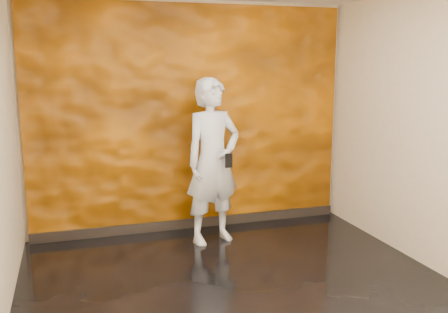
{
  "coord_description": "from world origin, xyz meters",
  "views": [
    {
      "loc": [
        -1.45,
        -3.97,
        2.07
      ],
      "look_at": [
        0.12,
        1.01,
        1.08
      ],
      "focal_mm": 40.0,
      "sensor_mm": 36.0,
      "label": 1
    }
  ],
  "objects": [
    {
      "name": "man",
      "position": [
        0.11,
        1.4,
        0.95
      ],
      "size": [
        0.79,
        0.63,
        1.9
      ],
      "primitive_type": "imported",
      "rotation": [
        0.0,
        0.0,
        0.27
      ],
      "color": "#979AA5",
      "rests_on": "ground"
    },
    {
      "name": "phone",
      "position": [
        0.22,
        1.13,
        1.01
      ],
      "size": [
        0.09,
        0.03,
        0.16
      ],
      "primitive_type": "cube",
      "rotation": [
        0.0,
        0.0,
        0.17
      ],
      "color": "black",
      "rests_on": "man"
    },
    {
      "name": "feature_wall",
      "position": [
        0.0,
        1.96,
        1.38
      ],
      "size": [
        3.9,
        0.06,
        2.75
      ],
      "primitive_type": "cube",
      "color": "#BF6000",
      "rests_on": "ground"
    },
    {
      "name": "room",
      "position": [
        0.0,
        0.0,
        1.4
      ],
      "size": [
        4.02,
        4.02,
        2.81
      ],
      "color": "black",
      "rests_on": "ground"
    },
    {
      "name": "baseboard",
      "position": [
        0.0,
        1.92,
        0.06
      ],
      "size": [
        3.9,
        0.04,
        0.12
      ],
      "primitive_type": "cube",
      "color": "black",
      "rests_on": "ground"
    }
  ]
}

